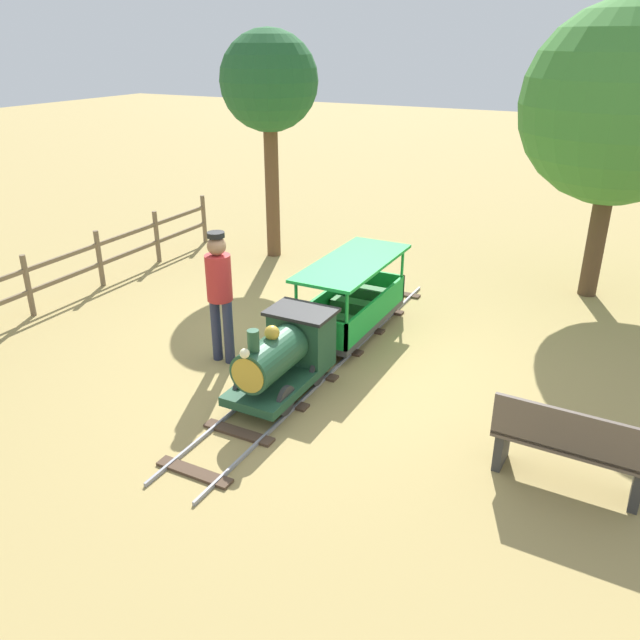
# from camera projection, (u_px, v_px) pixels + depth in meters

# --- Properties ---
(ground_plane) EXTENTS (60.00, 60.00, 0.00)m
(ground_plane) POSITION_uv_depth(u_px,v_px,m) (322.00, 359.00, 7.81)
(ground_plane) COLOR #A38C51
(track) EXTENTS (0.77, 5.70, 0.04)m
(track) POSITION_uv_depth(u_px,v_px,m) (321.00, 359.00, 7.77)
(track) COLOR gray
(track) RESTS_ON ground_plane
(locomotive) EXTENTS (0.73, 1.45, 0.96)m
(locomotive) POSITION_uv_depth(u_px,v_px,m) (285.00, 353.00, 6.90)
(locomotive) COLOR #1E472D
(locomotive) RESTS_ON ground_plane
(passenger_car) EXTENTS (0.83, 2.00, 0.97)m
(passenger_car) POSITION_uv_depth(u_px,v_px,m) (353.00, 303.00, 8.34)
(passenger_car) COLOR #3F3F3F
(passenger_car) RESTS_ON ground_plane
(conductor_person) EXTENTS (0.30, 0.30, 1.62)m
(conductor_person) POSITION_uv_depth(u_px,v_px,m) (219.00, 287.00, 7.39)
(conductor_person) COLOR #282D47
(conductor_person) RESTS_ON ground_plane
(park_bench) EXTENTS (1.31, 0.44, 0.82)m
(park_bench) POSITION_uv_depth(u_px,v_px,m) (570.00, 446.00, 5.45)
(park_bench) COLOR brown
(park_bench) RESTS_ON ground_plane
(oak_tree_near) EXTENTS (2.72, 2.72, 4.14)m
(oak_tree_near) POSITION_uv_depth(u_px,v_px,m) (621.00, 106.00, 8.66)
(oak_tree_near) COLOR #4C3823
(oak_tree_near) RESTS_ON ground_plane
(oak_tree_far) EXTENTS (1.62, 1.62, 3.78)m
(oak_tree_far) POSITION_uv_depth(u_px,v_px,m) (269.00, 85.00, 10.37)
(oak_tree_far) COLOR brown
(oak_tree_far) RESTS_ON ground_plane
(fence_section) EXTENTS (0.08, 6.78, 0.90)m
(fence_section) POSITION_uv_depth(u_px,v_px,m) (66.00, 269.00, 9.38)
(fence_section) COLOR #756047
(fence_section) RESTS_ON ground_plane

